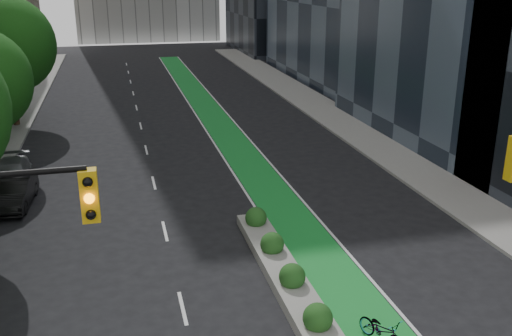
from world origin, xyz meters
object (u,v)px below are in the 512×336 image
parked_car_left_far (11,175)px  parked_car_left_mid (15,192)px  bicycle (382,330)px  median_planter (283,269)px

parked_car_left_far → parked_car_left_mid: bearing=-80.9°
bicycle → parked_car_left_far: parked_car_left_far is taller
bicycle → parked_car_left_far: bearing=103.9°
median_planter → bicycle: 4.62m
parked_car_left_mid → parked_car_left_far: bearing=105.6°
median_planter → parked_car_left_far: 16.21m
bicycle → parked_car_left_far: size_ratio=0.38×
parked_car_left_mid → parked_car_left_far: parked_car_left_mid is taller
median_planter → bicycle: (1.71, -4.29, 0.08)m
bicycle → parked_car_left_mid: 18.15m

